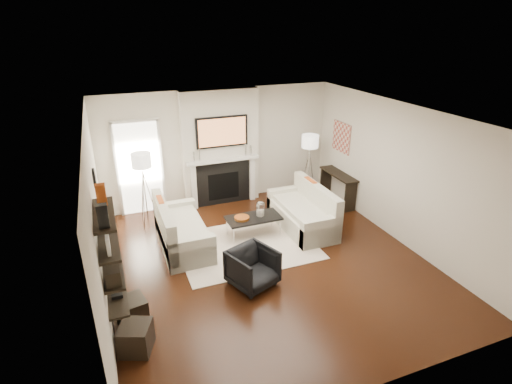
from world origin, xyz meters
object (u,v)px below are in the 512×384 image
object	(u,v)px
ottoman_near	(132,311)
lamp_right_shade	(310,141)
armchair	(253,266)
loveseat_left_base	(183,236)
coffee_table	(253,218)
lamp_left_shade	(141,160)
loveseat_right_base	(302,219)

from	to	relation	value
ottoman_near	lamp_right_shade	bearing A→B (deg)	34.48
armchair	ottoman_near	size ratio (longest dim) A/B	1.78
loveseat_left_base	coffee_table	distance (m)	1.44
loveseat_left_base	lamp_right_shade	xyz separation A→B (m)	(3.37, 1.22, 1.24)
coffee_table	lamp_right_shade	world-z (taller)	lamp_right_shade
loveseat_left_base	armchair	size ratio (longest dim) A/B	2.53
loveseat_left_base	ottoman_near	world-z (taller)	loveseat_left_base
loveseat_left_base	lamp_right_shade	size ratio (longest dim) A/B	4.50
loveseat_left_base	armchair	bearing A→B (deg)	-63.68
lamp_left_shade	ottoman_near	world-z (taller)	lamp_left_shade
coffee_table	lamp_right_shade	distance (m)	2.58
loveseat_right_base	armchair	bearing A→B (deg)	-138.22
lamp_right_shade	ottoman_near	distance (m)	5.62
loveseat_right_base	ottoman_near	size ratio (longest dim) A/B	4.50
loveseat_right_base	lamp_right_shade	world-z (taller)	lamp_right_shade
loveseat_left_base	coffee_table	world-z (taller)	same
lamp_left_shade	ottoman_near	bearing A→B (deg)	-101.27
armchair	lamp_left_shade	world-z (taller)	lamp_left_shade
armchair	ottoman_near	world-z (taller)	armchair
lamp_right_shade	ottoman_near	xyz separation A→B (m)	(-4.52, -3.10, -1.25)
loveseat_right_base	lamp_right_shade	bearing A→B (deg)	57.62
lamp_left_shade	loveseat_left_base	bearing A→B (deg)	-66.87
armchair	ottoman_near	xyz separation A→B (m)	(-1.96, -0.22, -0.16)
loveseat_left_base	armchair	distance (m)	1.85
loveseat_right_base	coffee_table	bearing A→B (deg)	177.30
loveseat_right_base	ottoman_near	xyz separation A→B (m)	(-3.65, -1.73, -0.01)
loveseat_right_base	armchair	size ratio (longest dim) A/B	2.53
loveseat_right_base	lamp_left_shade	world-z (taller)	lamp_left_shade
armchair	lamp_right_shade	bearing A→B (deg)	26.97
armchair	lamp_left_shade	xyz separation A→B (m)	(-1.34, 2.89, 1.09)
armchair	lamp_right_shade	world-z (taller)	lamp_right_shade
armchair	lamp_right_shade	distance (m)	4.00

